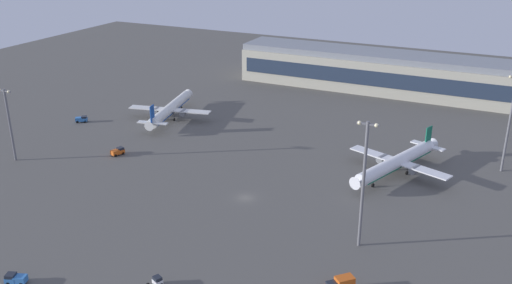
{
  "coord_description": "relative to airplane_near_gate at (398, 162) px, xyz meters",
  "views": [
    {
      "loc": [
        59.74,
        -118.43,
        68.22
      ],
      "look_at": [
        -10.44,
        28.24,
        4.0
      ],
      "focal_mm": 39.56,
      "sensor_mm": 36.0,
      "label": 1
    }
  ],
  "objects": [
    {
      "name": "apron_light_central",
      "position": [
        0.73,
        -41.72,
        12.74
      ],
      "size": [
        4.8,
        0.9,
        29.57
      ],
      "color": "slate",
      "rests_on": "ground"
    },
    {
      "name": "airplane_taxiway_distant",
      "position": [
        -85.81,
        12.75,
        -0.1
      ],
      "size": [
        30.76,
        39.26,
        10.15
      ],
      "rotation": [
        0.0,
        0.0,
        0.22
      ],
      "color": "silver",
      "rests_on": "ground"
    },
    {
      "name": "airplane_near_gate",
      "position": [
        0.0,
        0.0,
        0.0
      ],
      "size": [
        30.89,
        39.23,
        10.41
      ],
      "rotation": [
        0.0,
        0.0,
        2.79
      ],
      "color": "white",
      "rests_on": "ground"
    },
    {
      "name": "catering_truck",
      "position": [
        2.15,
        -59.75,
        -2.36
      ],
      "size": [
        5.61,
        5.71,
        3.05
      ],
      "rotation": [
        0.0,
        0.0,
        2.38
      ],
      "color": "#D85919",
      "rests_on": "ground"
    },
    {
      "name": "terminal_building",
      "position": [
        -22.85,
        83.28,
        4.16
      ],
      "size": [
        127.37,
        22.4,
        16.4
      ],
      "color": "#B2AD99",
      "rests_on": "ground"
    },
    {
      "name": "apron_light_west",
      "position": [
        -107.05,
        -39.77,
        9.1
      ],
      "size": [
        4.8,
        0.9,
        22.49
      ],
      "color": "slate",
      "rests_on": "ground"
    },
    {
      "name": "apron_light_east",
      "position": [
        27.03,
        15.58,
        12.26
      ],
      "size": [
        4.8,
        0.9,
        28.63
      ],
      "color": "slate",
      "rests_on": "ground"
    },
    {
      "name": "ground_plane",
      "position": [
        -32.63,
        -31.96,
        -3.94
      ],
      "size": [
        416.0,
        416.0,
        0.0
      ],
      "primitive_type": "plane",
      "color": "#56544F"
    },
    {
      "name": "baggage_tractor",
      "position": [
        -57.47,
        -85.53,
        -2.76
      ],
      "size": [
        4.56,
        3.29,
        2.25
      ],
      "rotation": [
        0.0,
        0.0,
        1.93
      ],
      "color": "#3372BF",
      "rests_on": "ground"
    },
    {
      "name": "pushback_tug",
      "position": [
        -31.48,
        -73.85,
        -2.87
      ],
      "size": [
        2.93,
        3.55,
        2.05
      ],
      "rotation": [
        0.0,
        0.0,
        5.85
      ],
      "color": "white",
      "rests_on": "ground"
    },
    {
      "name": "maintenance_van",
      "position": [
        -81.52,
        -23.02,
        -2.76
      ],
      "size": [
        3.2,
        4.55,
        2.25
      ],
      "rotation": [
        0.0,
        0.0,
        5.95
      ],
      "color": "#D85919",
      "rests_on": "ground"
    },
    {
      "name": "cargo_loader",
      "position": [
        -112.79,
        -4.1,
        -2.76
      ],
      "size": [
        4.51,
        3.99,
        2.25
      ],
      "rotation": [
        0.0,
        0.0,
        5.33
      ],
      "color": "#3372BF",
      "rests_on": "ground"
    }
  ]
}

